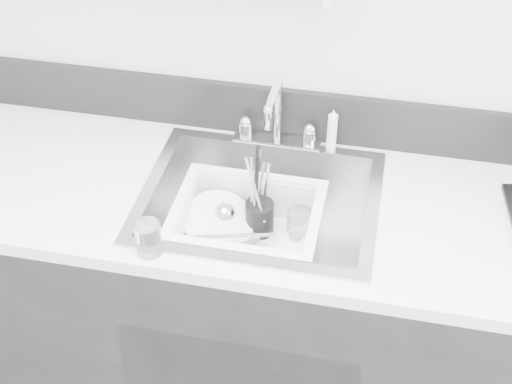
# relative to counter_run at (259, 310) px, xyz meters

# --- Properties ---
(room_shell) EXTENTS (3.50, 3.00, 2.60)m
(room_shell) POSITION_rel_counter_run_xyz_m (0.00, -0.80, 1.22)
(room_shell) COLOR silver
(room_shell) RESTS_ON ground
(counter_run) EXTENTS (3.20, 0.62, 0.92)m
(counter_run) POSITION_rel_counter_run_xyz_m (0.00, 0.00, 0.00)
(counter_run) COLOR black
(counter_run) RESTS_ON ground
(backsplash) EXTENTS (3.20, 0.02, 0.16)m
(backsplash) POSITION_rel_counter_run_xyz_m (0.00, 0.30, 0.54)
(backsplash) COLOR black
(backsplash) RESTS_ON counter_run
(sink) EXTENTS (0.64, 0.52, 0.20)m
(sink) POSITION_rel_counter_run_xyz_m (0.00, 0.00, 0.37)
(sink) COLOR silver
(sink) RESTS_ON counter_run
(faucet) EXTENTS (0.26, 0.18, 0.23)m
(faucet) POSITION_rel_counter_run_xyz_m (0.00, 0.25, 0.52)
(faucet) COLOR silver
(faucet) RESTS_ON counter_run
(side_sprayer) EXTENTS (0.03, 0.03, 0.14)m
(side_sprayer) POSITION_rel_counter_run_xyz_m (0.16, 0.25, 0.53)
(side_sprayer) COLOR white
(side_sprayer) RESTS_ON counter_run
(wash_tub) EXTENTS (0.40, 0.33, 0.15)m
(wash_tub) POSITION_rel_counter_run_xyz_m (-0.03, -0.04, 0.37)
(wash_tub) COLOR white
(wash_tub) RESTS_ON sink
(plate_stack) EXTENTS (0.24, 0.24, 0.09)m
(plate_stack) POSITION_rel_counter_run_xyz_m (-0.11, -0.01, 0.33)
(plate_stack) COLOR white
(plate_stack) RESTS_ON wash_tub
(utensil_cup) EXTENTS (0.08, 0.08, 0.27)m
(utensil_cup) POSITION_rel_counter_run_xyz_m (-0.01, 0.03, 0.37)
(utensil_cup) COLOR black
(utensil_cup) RESTS_ON wash_tub
(ladle) EXTENTS (0.20, 0.27, 0.07)m
(ladle) POSITION_rel_counter_run_xyz_m (-0.08, -0.04, 0.34)
(ladle) COLOR silver
(ladle) RESTS_ON wash_tub
(tumbler_in_tub) EXTENTS (0.09, 0.09, 0.10)m
(tumbler_in_tub) POSITION_rel_counter_run_xyz_m (0.11, 0.02, 0.36)
(tumbler_in_tub) COLOR white
(tumbler_in_tub) RESTS_ON wash_tub
(tumbler_counter) EXTENTS (0.08, 0.08, 0.09)m
(tumbler_counter) POSITION_rel_counter_run_xyz_m (-0.22, -0.26, 0.50)
(tumbler_counter) COLOR white
(tumbler_counter) RESTS_ON counter_run
(bowl_small) EXTENTS (0.15, 0.15, 0.04)m
(bowl_small) POSITION_rel_counter_run_xyz_m (0.10, -0.06, 0.33)
(bowl_small) COLOR white
(bowl_small) RESTS_ON wash_tub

